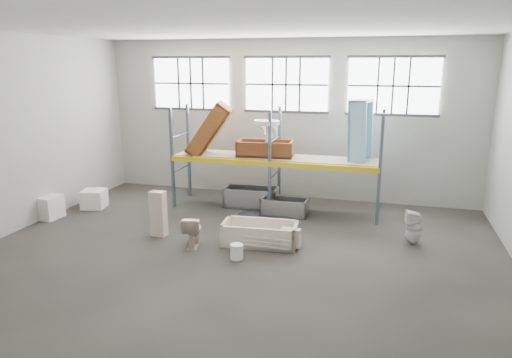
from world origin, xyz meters
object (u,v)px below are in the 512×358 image
(steel_tub_left, at_px, (251,197))
(bucket, at_px, (237,252))
(cistern_tall, at_px, (158,214))
(bathtub_beige, at_px, (260,233))
(toilet_beige, at_px, (193,231))
(blue_tub_upright, at_px, (360,132))
(steel_tub_right, at_px, (285,207))
(carton_near, at_px, (46,207))
(rust_tub_flat, at_px, (265,149))
(toilet_white, at_px, (414,228))

(steel_tub_left, relative_size, bucket, 4.70)
(steel_tub_left, bearing_deg, cistern_tall, -117.32)
(bathtub_beige, distance_m, toilet_beige, 1.62)
(toilet_beige, xyz_separation_m, blue_tub_upright, (3.59, 3.58, 2.02))
(bucket, bearing_deg, toilet_beige, 160.12)
(cistern_tall, xyz_separation_m, steel_tub_right, (2.70, 2.48, -0.34))
(bathtub_beige, bearing_deg, toilet_beige, -164.40)
(bathtub_beige, xyz_separation_m, steel_tub_right, (0.09, 2.31, -0.02))
(cistern_tall, bearing_deg, bucket, -17.25)
(blue_tub_upright, bearing_deg, bathtub_beige, -124.41)
(toilet_beige, relative_size, cistern_tall, 0.65)
(blue_tub_upright, bearing_deg, carton_near, -161.56)
(cistern_tall, relative_size, bucket, 3.39)
(rust_tub_flat, bearing_deg, blue_tub_upright, 4.80)
(toilet_beige, height_order, toilet_white, toilet_white)
(steel_tub_right, bearing_deg, blue_tub_upright, 19.84)
(cistern_tall, xyz_separation_m, steel_tub_left, (1.55, 2.99, -0.28))
(toilet_white, distance_m, rust_tub_flat, 4.76)
(steel_tub_left, distance_m, bucket, 3.92)
(steel_tub_right, height_order, rust_tub_flat, rust_tub_flat)
(toilet_white, bearing_deg, cistern_tall, -88.62)
(bucket, height_order, carton_near, carton_near)
(carton_near, bearing_deg, bathtub_beige, -2.08)
(blue_tub_upright, relative_size, bucket, 5.20)
(cistern_tall, xyz_separation_m, blue_tub_upright, (4.68, 3.19, 1.82))
(toilet_white, relative_size, steel_tub_left, 0.52)
(toilet_white, bearing_deg, rust_tub_flat, -122.71)
(bathtub_beige, distance_m, toilet_white, 3.69)
(carton_near, bearing_deg, cistern_tall, -6.09)
(steel_tub_left, bearing_deg, toilet_beige, -97.73)
(cistern_tall, height_order, bucket, cistern_tall)
(steel_tub_left, relative_size, carton_near, 2.14)
(toilet_white, bearing_deg, steel_tub_left, -120.99)
(cistern_tall, height_order, rust_tub_flat, rust_tub_flat)
(steel_tub_left, xyz_separation_m, rust_tub_flat, (0.44, -0.03, 1.53))
(carton_near, bearing_deg, steel_tub_right, 18.01)
(bathtub_beige, height_order, carton_near, carton_near)
(bathtub_beige, xyz_separation_m, cistern_tall, (-2.60, -0.17, 0.31))
(bathtub_beige, xyz_separation_m, steel_tub_left, (-1.06, 2.83, 0.03))
(toilet_white, relative_size, carton_near, 1.11)
(bathtub_beige, relative_size, toilet_white, 2.15)
(steel_tub_right, relative_size, bucket, 3.89)
(rust_tub_flat, height_order, bucket, rust_tub_flat)
(bucket, bearing_deg, toilet_white, 27.62)
(toilet_white, height_order, steel_tub_left, toilet_white)
(steel_tub_right, relative_size, blue_tub_upright, 0.75)
(bathtub_beige, bearing_deg, carton_near, 173.48)
(rust_tub_flat, xyz_separation_m, bucket, (0.35, -3.80, -1.65))
(toilet_white, bearing_deg, blue_tub_upright, -153.22)
(toilet_beige, xyz_separation_m, steel_tub_left, (0.46, 3.38, -0.08))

